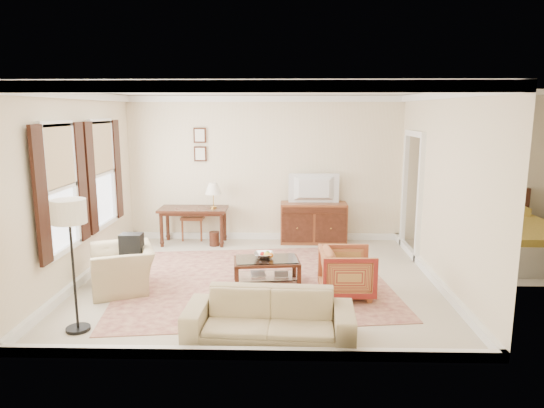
{
  "coord_description": "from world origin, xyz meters",
  "views": [
    {
      "loc": [
        0.38,
        -7.22,
        2.6
      ],
      "look_at": [
        0.2,
        0.3,
        1.15
      ],
      "focal_mm": 32.0,
      "sensor_mm": 36.0,
      "label": 1
    }
  ],
  "objects_px": {
    "tv": "(314,179)",
    "striped_armchair": "(347,270)",
    "club_armchair": "(122,261)",
    "sofa": "(269,309)",
    "coffee_table": "(267,265)",
    "sideboard": "(313,223)",
    "writing_desk": "(193,213)"
  },
  "relations": [
    {
      "from": "writing_desk",
      "to": "sideboard",
      "type": "xyz_separation_m",
      "value": [
        2.37,
        0.15,
        -0.21
      ]
    },
    {
      "from": "writing_desk",
      "to": "striped_armchair",
      "type": "xyz_separation_m",
      "value": [
        2.68,
        -2.71,
        -0.23
      ]
    },
    {
      "from": "sideboard",
      "to": "tv",
      "type": "xyz_separation_m",
      "value": [
        0.0,
        -0.02,
        0.88
      ]
    },
    {
      "from": "writing_desk",
      "to": "tv",
      "type": "xyz_separation_m",
      "value": [
        2.37,
        0.13,
        0.67
      ]
    },
    {
      "from": "sofa",
      "to": "striped_armchair",
      "type": "bearing_deg",
      "value": 55.6
    },
    {
      "from": "sideboard",
      "to": "sofa",
      "type": "height_order",
      "value": "sideboard"
    },
    {
      "from": "tv",
      "to": "coffee_table",
      "type": "relative_size",
      "value": 0.92
    },
    {
      "from": "sofa",
      "to": "club_armchair",
      "type": "bearing_deg",
      "value": 147.92
    },
    {
      "from": "club_armchair",
      "to": "sofa",
      "type": "relative_size",
      "value": 0.51
    },
    {
      "from": "club_armchair",
      "to": "sideboard",
      "type": "bearing_deg",
      "value": 110.37
    },
    {
      "from": "striped_armchair",
      "to": "sofa",
      "type": "distance_m",
      "value": 1.74
    },
    {
      "from": "sideboard",
      "to": "striped_armchair",
      "type": "distance_m",
      "value": 2.87
    },
    {
      "from": "writing_desk",
      "to": "coffee_table",
      "type": "distance_m",
      "value": 2.77
    },
    {
      "from": "coffee_table",
      "to": "sideboard",
      "type": "bearing_deg",
      "value": 70.83
    },
    {
      "from": "tv",
      "to": "coffee_table",
      "type": "height_order",
      "value": "tv"
    },
    {
      "from": "writing_desk",
      "to": "club_armchair",
      "type": "bearing_deg",
      "value": -103.17
    },
    {
      "from": "club_armchair",
      "to": "sofa",
      "type": "height_order",
      "value": "club_armchair"
    },
    {
      "from": "striped_armchair",
      "to": "sofa",
      "type": "bearing_deg",
      "value": 141.23
    },
    {
      "from": "writing_desk",
      "to": "striped_armchair",
      "type": "distance_m",
      "value": 3.82
    },
    {
      "from": "sideboard",
      "to": "club_armchair",
      "type": "relative_size",
      "value": 1.32
    },
    {
      "from": "coffee_table",
      "to": "sofa",
      "type": "height_order",
      "value": "sofa"
    },
    {
      "from": "striped_armchair",
      "to": "sofa",
      "type": "xyz_separation_m",
      "value": [
        -1.06,
        -1.38,
        -0.0
      ]
    },
    {
      "from": "writing_desk",
      "to": "tv",
      "type": "bearing_deg",
      "value": 3.13
    },
    {
      "from": "sideboard",
      "to": "coffee_table",
      "type": "distance_m",
      "value": 2.59
    },
    {
      "from": "tv",
      "to": "striped_armchair",
      "type": "bearing_deg",
      "value": 96.17
    },
    {
      "from": "coffee_table",
      "to": "striped_armchair",
      "type": "relative_size",
      "value": 1.36
    },
    {
      "from": "writing_desk",
      "to": "sofa",
      "type": "height_order",
      "value": "sofa"
    },
    {
      "from": "tv",
      "to": "sofa",
      "type": "height_order",
      "value": "tv"
    },
    {
      "from": "tv",
      "to": "striped_armchair",
      "type": "distance_m",
      "value": 2.99
    },
    {
      "from": "sofa",
      "to": "coffee_table",
      "type": "bearing_deg",
      "value": 96.15
    },
    {
      "from": "tv",
      "to": "coffee_table",
      "type": "bearing_deg",
      "value": 70.68
    },
    {
      "from": "striped_armchair",
      "to": "club_armchair",
      "type": "relative_size",
      "value": 0.77
    }
  ]
}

